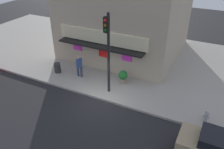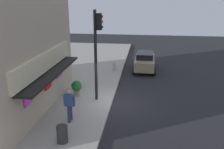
% 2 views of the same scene
% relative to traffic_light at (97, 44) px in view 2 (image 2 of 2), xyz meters
% --- Properties ---
extents(ground_plane, '(57.51, 57.51, 0.00)m').
position_rel_traffic_light_xyz_m(ground_plane, '(-0.07, -0.93, -3.70)').
color(ground_plane, '#232326').
extents(sidewalk, '(38.34, 13.53, 0.16)m').
position_rel_traffic_light_xyz_m(sidewalk, '(-0.07, 5.84, -3.62)').
color(sidewalk, '#A39E93').
rests_on(sidewalk, ground_plane).
extents(traffic_light, '(0.32, 0.58, 5.55)m').
position_rel_traffic_light_xyz_m(traffic_light, '(0.00, 0.00, 0.00)').
color(traffic_light, black).
rests_on(traffic_light, sidewalk).
extents(fire_hydrant, '(0.51, 0.27, 0.80)m').
position_rel_traffic_light_xyz_m(fire_hydrant, '(6.50, -0.20, -3.15)').
color(fire_hydrant, '#B2B2B7').
rests_on(fire_hydrant, sidewalk).
extents(trash_can, '(0.50, 0.50, 0.79)m').
position_rel_traffic_light_xyz_m(trash_can, '(-4.91, 0.69, -3.14)').
color(trash_can, '#2D2D2D').
rests_on(trash_can, sidewalk).
extents(pedestrian, '(0.48, 0.61, 1.75)m').
position_rel_traffic_light_xyz_m(pedestrian, '(-2.96, 0.93, -2.56)').
color(pedestrian, navy).
rests_on(pedestrian, sidewalk).
extents(potted_plant_by_doorway, '(0.69, 0.69, 1.03)m').
position_rel_traffic_light_xyz_m(potted_plant_by_doorway, '(0.44, 1.51, -2.94)').
color(potted_plant_by_doorway, gray).
rests_on(potted_plant_by_doorway, sidewalk).
extents(parked_car_tan, '(4.09, 1.98, 1.63)m').
position_rel_traffic_light_xyz_m(parked_car_tan, '(7.48, -2.86, -2.85)').
color(parked_car_tan, '#9E8966').
rests_on(parked_car_tan, ground_plane).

